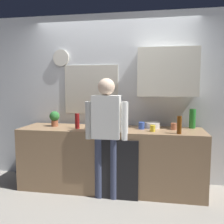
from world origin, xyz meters
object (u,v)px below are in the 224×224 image
(person_at_sink, at_px, (106,128))
(coffee_maker, at_px, (105,119))
(cup_blue_mug, at_px, (141,126))
(bottle_amber_beer, at_px, (179,125))
(cup_terracotta_mug, at_px, (174,126))
(mixing_bowl, at_px, (152,125))
(potted_plant, at_px, (55,118))
(bottle_red_vinegar, at_px, (77,121))
(bottle_clear_soda, at_px, (192,119))
(dish_soap, at_px, (120,122))
(cup_yellow_cup, at_px, (153,128))

(person_at_sink, bearing_deg, coffee_maker, 108.47)
(cup_blue_mug, bearing_deg, bottle_amber_beer, -27.10)
(coffee_maker, relative_size, cup_terracotta_mug, 3.59)
(mixing_bowl, relative_size, potted_plant, 0.96)
(bottle_red_vinegar, bearing_deg, bottle_clear_soda, 10.98)
(bottle_red_vinegar, bearing_deg, dish_soap, 15.57)
(cup_terracotta_mug, bearing_deg, bottle_red_vinegar, -173.59)
(mixing_bowl, height_order, potted_plant, potted_plant)
(person_at_sink, bearing_deg, dish_soap, 73.38)
(cup_yellow_cup, distance_m, dish_soap, 0.51)
(bottle_amber_beer, relative_size, bottle_clear_soda, 0.82)
(cup_terracotta_mug, distance_m, mixing_bowl, 0.31)
(bottle_clear_soda, height_order, potted_plant, bottle_clear_soda)
(bottle_amber_beer, relative_size, potted_plant, 1.00)
(bottle_amber_beer, bearing_deg, person_at_sink, -175.00)
(cup_yellow_cup, relative_size, cup_blue_mug, 0.85)
(bottle_clear_soda, bearing_deg, person_at_sink, -155.32)
(person_at_sink, bearing_deg, cup_terracotta_mug, 24.39)
(coffee_maker, relative_size, mixing_bowl, 1.50)
(cup_yellow_cup, bearing_deg, bottle_red_vinegar, 178.23)
(bottle_clear_soda, bearing_deg, dish_soap, -171.75)
(cup_blue_mug, distance_m, potted_plant, 1.31)
(cup_terracotta_mug, bearing_deg, mixing_bowl, 163.46)
(bottle_red_vinegar, bearing_deg, cup_terracotta_mug, 6.41)
(coffee_maker, distance_m, cup_terracotta_mug, 0.97)
(potted_plant, bearing_deg, bottle_clear_soda, 5.31)
(cup_blue_mug, bearing_deg, coffee_maker, -170.04)
(bottle_red_vinegar, distance_m, person_at_sink, 0.52)
(bottle_amber_beer, xyz_separation_m, dish_soap, (-0.80, 0.30, -0.04))
(cup_terracotta_mug, bearing_deg, person_at_sink, -157.39)
(bottle_clear_soda, xyz_separation_m, cup_blue_mug, (-0.72, -0.20, -0.09))
(bottle_amber_beer, height_order, mixing_bowl, bottle_amber_beer)
(coffee_maker, bearing_deg, bottle_red_vinegar, -176.16)
(bottle_red_vinegar, distance_m, bottle_clear_soda, 1.66)
(bottle_amber_beer, relative_size, bottle_red_vinegar, 1.05)
(cup_yellow_cup, bearing_deg, coffee_maker, 174.92)
(bottle_amber_beer, height_order, bottle_clear_soda, bottle_clear_soda)
(bottle_clear_soda, distance_m, potted_plant, 2.03)
(cup_yellow_cup, distance_m, potted_plant, 1.47)
(bottle_red_vinegar, bearing_deg, bottle_amber_beer, -5.52)
(bottle_clear_soda, distance_m, person_at_sink, 1.28)
(potted_plant, bearing_deg, cup_yellow_cup, -6.26)
(cup_yellow_cup, bearing_deg, dish_soap, 157.02)
(coffee_maker, bearing_deg, cup_blue_mug, 9.96)
(mixing_bowl, distance_m, person_at_sink, 0.75)
(cup_blue_mug, distance_m, person_at_sink, 0.55)
(cup_terracotta_mug, xyz_separation_m, mixing_bowl, (-0.29, 0.09, -0.01))
(cup_yellow_cup, bearing_deg, person_at_sink, -162.87)
(bottle_amber_beer, xyz_separation_m, mixing_bowl, (-0.34, 0.37, -0.07))
(bottle_amber_beer, bearing_deg, mixing_bowl, 132.15)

